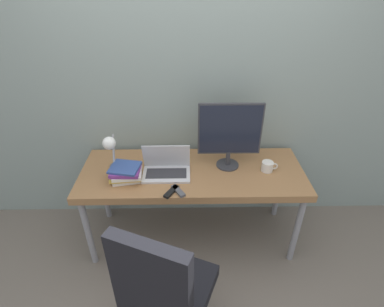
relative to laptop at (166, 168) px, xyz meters
name	(u,v)px	position (x,y,z in m)	size (l,w,h in m)	color
ground_plane	(193,265)	(0.20, -0.30, -0.78)	(12.00, 12.00, 0.00)	#70665B
wall_back	(192,84)	(0.20, 0.43, 0.52)	(8.00, 0.05, 2.60)	gray
desk	(192,177)	(0.20, 0.03, -0.11)	(1.76, 0.66, 0.73)	#996B42
laptop	(166,168)	(0.00, 0.00, 0.00)	(0.36, 0.22, 0.23)	silver
monitor	(230,132)	(0.49, 0.10, 0.25)	(0.49, 0.18, 0.54)	#333338
desk_lamp	(112,150)	(-0.40, -0.01, 0.18)	(0.13, 0.25, 0.35)	#4C4C51
office_chair	(164,292)	(0.03, -0.91, -0.20)	(0.64, 0.65, 1.10)	black
book_stack	(126,173)	(-0.30, -0.07, 0.01)	(0.26, 0.23, 0.12)	silver
tv_remote	(171,191)	(0.05, -0.24, -0.04)	(0.11, 0.15, 0.02)	black
media_remote	(178,191)	(0.10, -0.23, -0.04)	(0.11, 0.14, 0.02)	#4C4C51
mug	(268,166)	(0.79, 0.02, -0.01)	(0.13, 0.09, 0.08)	silver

